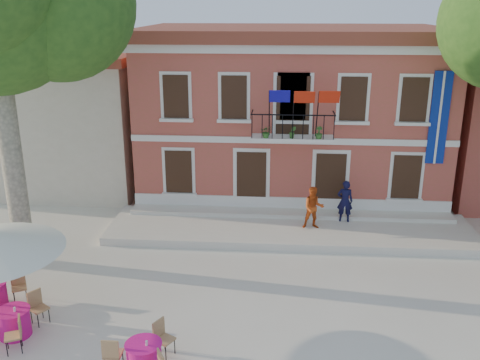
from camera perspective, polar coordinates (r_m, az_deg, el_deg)
The scene contains 8 objects.
ground at distance 17.09m, azimuth -1.31°, elevation -11.45°, with size 90.00×90.00×0.00m, color beige.
main_building at distance 25.20m, azimuth 5.44°, elevation 7.48°, with size 13.50×9.59×7.50m.
neighbor_west at distance 28.50m, azimuth -18.59°, elevation 6.72°, with size 9.40×9.40×6.40m.
terrace at distance 20.90m, azimuth 5.36°, elevation -5.27°, with size 14.00×3.40×0.30m, color silver.
pedestrian_navy at distance 21.29m, azimuth 11.13°, elevation -2.22°, with size 0.61×0.40×1.68m, color black.
pedestrian_orange at distance 20.46m, azimuth 7.85°, elevation -2.95°, with size 0.80×0.62×1.65m, color #C74B17.
cafe_table_0 at distance 15.93m, azimuth -22.97°, elevation -13.70°, with size 1.70×1.87×0.95m.
cafe_table_1 at distance 13.72m, azimuth -10.20°, elevation -17.97°, with size 1.63×1.87×0.95m.
Camera 1 is at (1.51, -14.76, 8.49)m, focal length 40.00 mm.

